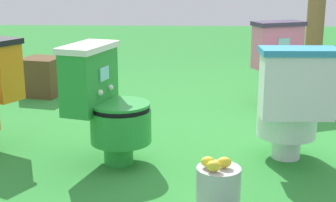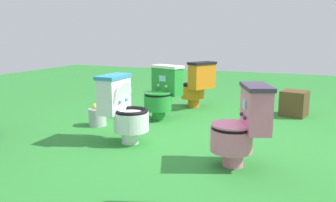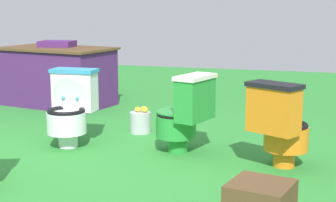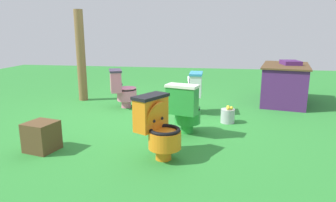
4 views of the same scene
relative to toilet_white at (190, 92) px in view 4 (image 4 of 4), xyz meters
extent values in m
plane|color=#2D8433|center=(0.40, -0.69, -0.37)|extent=(14.00, 14.00, 0.00)
cylinder|color=white|center=(0.00, -0.07, -0.30)|extent=(0.18, 0.18, 0.14)
cylinder|color=white|center=(0.00, -0.09, -0.13)|extent=(0.38, 0.38, 0.20)
torus|color=black|center=(0.00, -0.09, -0.02)|extent=(0.36, 0.36, 0.04)
cylinder|color=#338CBF|center=(0.00, -0.09, -0.07)|extent=(0.25, 0.25, 0.01)
cube|color=white|center=(0.00, 0.11, 0.13)|extent=(0.41, 0.20, 0.37)
cube|color=#338CBF|center=(0.00, 0.11, 0.33)|extent=(0.44, 0.22, 0.04)
cube|color=#8CE0E5|center=(0.00, 0.01, 0.18)|extent=(0.11, 0.01, 0.08)
cylinder|color=white|center=(0.00, 0.01, 0.12)|extent=(0.35, 0.10, 0.35)
sphere|color=#338CBF|center=(0.07, 0.00, 0.08)|extent=(0.04, 0.04, 0.04)
sphere|color=#338CBF|center=(-0.07, 0.00, 0.08)|extent=(0.04, 0.04, 0.04)
cylinder|color=pink|center=(-0.21, -1.23, -0.30)|extent=(0.23, 0.23, 0.14)
cylinder|color=pink|center=(-0.22, -1.21, -0.13)|extent=(0.48, 0.48, 0.20)
torus|color=black|center=(-0.22, -1.21, -0.02)|extent=(0.46, 0.46, 0.04)
cylinder|color=#3F334C|center=(-0.22, -1.21, -0.07)|extent=(0.31, 0.31, 0.01)
cube|color=pink|center=(-0.15, -1.39, 0.13)|extent=(0.45, 0.33, 0.37)
cube|color=#3F334C|center=(-0.15, -1.39, 0.33)|extent=(0.48, 0.36, 0.04)
cube|color=#8CE0E5|center=(-0.18, -1.30, 0.18)|extent=(0.10, 0.05, 0.08)
cylinder|color=pink|center=(-0.22, -1.21, 0.00)|extent=(0.47, 0.47, 0.02)
sphere|color=#3F334C|center=(-0.25, -1.32, 0.08)|extent=(0.04, 0.04, 0.04)
sphere|color=#3F334C|center=(-0.12, -1.27, 0.08)|extent=(0.04, 0.04, 0.04)
cylinder|color=green|center=(1.05, 0.06, -0.30)|extent=(0.22, 0.22, 0.14)
cylinder|color=green|center=(1.03, 0.07, -0.13)|extent=(0.46, 0.46, 0.20)
torus|color=black|center=(1.03, 0.07, -0.02)|extent=(0.44, 0.44, 0.04)
cylinder|color=white|center=(1.03, 0.07, -0.07)|extent=(0.30, 0.30, 0.01)
cube|color=green|center=(1.22, 0.01, 0.13)|extent=(0.30, 0.45, 0.37)
cube|color=white|center=(1.22, 0.01, 0.33)|extent=(0.33, 0.48, 0.04)
cube|color=#8CE0E5|center=(1.12, 0.04, 0.18)|extent=(0.04, 0.11, 0.08)
cylinder|color=green|center=(1.03, 0.07, 0.00)|extent=(0.45, 0.45, 0.02)
sphere|color=white|center=(1.10, -0.03, 0.08)|extent=(0.04, 0.04, 0.04)
sphere|color=white|center=(1.14, 0.11, 0.08)|extent=(0.04, 0.04, 0.04)
cylinder|color=orange|center=(2.02, -0.11, -0.30)|extent=(0.24, 0.24, 0.14)
cylinder|color=orange|center=(2.03, -0.09, -0.13)|extent=(0.50, 0.50, 0.20)
torus|color=black|center=(2.03, -0.09, -0.02)|extent=(0.48, 0.48, 0.04)
cylinder|color=black|center=(2.03, -0.09, -0.07)|extent=(0.33, 0.33, 0.01)
cube|color=orange|center=(1.93, -0.26, 0.13)|extent=(0.45, 0.36, 0.37)
cube|color=black|center=(1.93, -0.26, 0.33)|extent=(0.48, 0.39, 0.04)
cube|color=#8CE0E5|center=(1.98, -0.18, 0.18)|extent=(0.10, 0.06, 0.08)
cylinder|color=orange|center=(1.98, -0.18, 0.12)|extent=(0.35, 0.25, 0.35)
sphere|color=black|center=(1.92, -0.14, 0.08)|extent=(0.04, 0.04, 0.04)
sphere|color=black|center=(2.04, -0.21, 0.08)|extent=(0.04, 0.04, 0.04)
cube|color=#4C2360|center=(-1.11, 1.80, 0.00)|extent=(1.53, 1.07, 0.74)
cube|color=brown|center=(-1.11, 1.80, 0.38)|extent=(1.60, 1.14, 0.03)
cube|color=#4C2360|center=(-1.14, 1.89, 0.44)|extent=(0.47, 0.36, 0.08)
cylinder|color=brown|center=(-0.68, -2.30, 0.55)|extent=(0.18, 0.18, 1.84)
cube|color=brown|center=(2.00, -1.61, -0.19)|extent=(0.40, 0.40, 0.36)
cylinder|color=#B7B7BF|center=(0.47, 0.65, -0.26)|extent=(0.22, 0.22, 0.22)
ellipsoid|color=yellow|center=(0.50, 0.70, -0.12)|extent=(0.07, 0.05, 0.05)
ellipsoid|color=yellow|center=(0.52, 0.65, -0.12)|extent=(0.07, 0.05, 0.05)
ellipsoid|color=yellow|center=(0.44, 0.65, -0.12)|extent=(0.07, 0.05, 0.05)
camera|label=1|loc=(0.62, 2.91, 0.78)|focal=53.03mm
camera|label=2|loc=(-3.11, -1.82, 0.78)|focal=37.00mm
camera|label=3|loc=(2.31, -4.47, 0.98)|focal=56.69mm
camera|label=4|loc=(5.19, 0.47, 1.06)|focal=32.45mm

